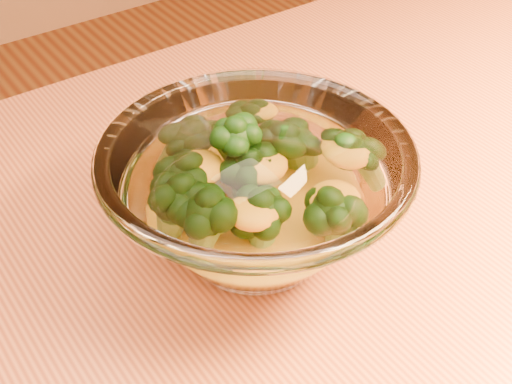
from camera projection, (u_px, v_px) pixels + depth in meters
glass_bowl at (256, 197)px, 0.51m from camera, size 0.22×0.22×0.10m
cheese_sauce at (256, 219)px, 0.53m from camera, size 0.11×0.11×0.03m
broccoli_heap at (251, 179)px, 0.51m from camera, size 0.16×0.15×0.08m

